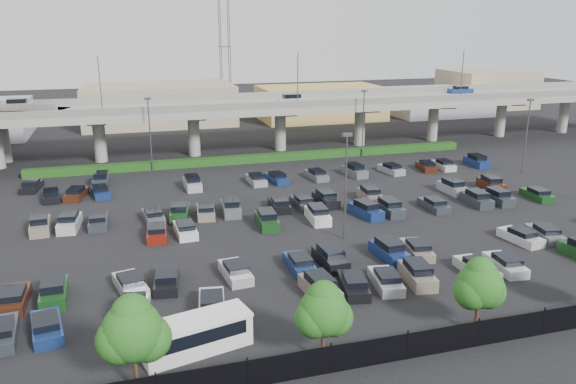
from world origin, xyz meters
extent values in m
plane|color=black|center=(0.00, 0.00, 0.00)|extent=(280.00, 280.00, 0.00)
cube|color=gray|center=(0.00, 32.00, 7.25)|extent=(150.00, 13.00, 1.10)
cube|color=slate|center=(0.00, 25.75, 8.30)|extent=(150.00, 0.50, 1.00)
cube|color=slate|center=(0.00, 38.25, 8.30)|extent=(150.00, 0.50, 1.00)
cylinder|color=gray|center=(-23.00, 32.00, 3.35)|extent=(1.80, 1.80, 6.70)
cube|color=slate|center=(-23.00, 32.00, 6.50)|extent=(2.60, 9.75, 0.50)
cylinder|color=gray|center=(-9.00, 32.00, 3.35)|extent=(1.80, 1.80, 6.70)
cube|color=slate|center=(-9.00, 32.00, 6.50)|extent=(2.60, 9.75, 0.50)
cylinder|color=gray|center=(5.00, 32.00, 3.35)|extent=(1.80, 1.80, 6.70)
cube|color=slate|center=(5.00, 32.00, 6.50)|extent=(2.60, 9.75, 0.50)
cylinder|color=gray|center=(19.00, 32.00, 3.35)|extent=(1.80, 1.80, 6.70)
cube|color=slate|center=(19.00, 32.00, 6.50)|extent=(2.60, 9.75, 0.50)
cylinder|color=gray|center=(33.00, 32.00, 3.35)|extent=(1.80, 1.80, 6.70)
cube|color=slate|center=(33.00, 32.00, 6.50)|extent=(2.60, 9.75, 0.50)
cylinder|color=gray|center=(47.00, 32.00, 3.35)|extent=(1.80, 1.80, 6.70)
cube|color=slate|center=(47.00, 32.00, 6.50)|extent=(2.60, 9.75, 0.50)
cylinder|color=gray|center=(61.00, 32.00, 3.35)|extent=(1.80, 1.80, 6.70)
cube|color=slate|center=(61.00, 32.00, 6.50)|extent=(2.60, 9.75, 0.50)
cube|color=gray|center=(-34.00, 35.00, 8.32)|extent=(4.40, 1.82, 1.05)
cube|color=black|center=(-34.00, 35.00, 9.14)|extent=(2.60, 1.60, 0.65)
cube|color=#B7B6BB|center=(6.00, 29.00, 8.32)|extent=(4.40, 1.82, 1.05)
cube|color=black|center=(6.00, 29.00, 9.14)|extent=(2.60, 1.60, 0.65)
cube|color=navy|center=(40.00, 35.00, 8.21)|extent=(4.40, 1.82, 0.82)
cube|color=black|center=(40.00, 35.00, 8.84)|extent=(2.30, 1.60, 0.50)
cylinder|color=#444348|center=(-22.00, 25.90, 11.80)|extent=(0.14, 0.14, 8.00)
cylinder|color=#444348|center=(6.00, 25.90, 11.80)|extent=(0.14, 0.14, 8.00)
cylinder|color=#444348|center=(34.00, 25.90, 11.80)|extent=(0.14, 0.14, 8.00)
cylinder|color=gray|center=(-36.59, 35.82, 3.35)|extent=(1.60, 1.60, 6.70)
cube|color=#154012|center=(0.00, 25.00, 0.55)|extent=(66.00, 1.60, 1.10)
cube|color=black|center=(0.00, -28.00, 0.90)|extent=(70.00, 0.06, 1.80)
cylinder|color=black|center=(-14.00, -28.00, 1.00)|extent=(0.10, 0.10, 2.00)
cylinder|color=black|center=(-9.00, -28.00, 1.00)|extent=(0.10, 0.10, 2.00)
cylinder|color=black|center=(-4.00, -28.00, 1.00)|extent=(0.10, 0.10, 2.00)
cylinder|color=black|center=(1.00, -28.00, 1.00)|extent=(0.10, 0.10, 2.00)
cylinder|color=black|center=(6.00, -28.00, 1.00)|extent=(0.10, 0.10, 2.00)
cylinder|color=#332316|center=(-20.00, -26.45, 1.09)|extent=(0.26, 0.26, 2.18)
sphere|color=#164D14|center=(-20.00, -26.45, 3.76)|extent=(3.39, 3.39, 3.39)
sphere|color=#164D14|center=(-19.21, -26.35, 3.15)|extent=(2.67, 2.67, 2.67)
sphere|color=#164D14|center=(-20.67, -26.53, 3.39)|extent=(2.67, 2.67, 2.67)
sphere|color=#164D14|center=(-19.96, -26.33, 4.73)|extent=(2.30, 2.30, 2.30)
cylinder|color=#332316|center=(-9.00, -26.67, 0.98)|extent=(0.26, 0.26, 1.96)
sphere|color=#164D14|center=(-9.00, -26.67, 3.37)|extent=(3.04, 3.04, 3.04)
sphere|color=#164D14|center=(-8.29, -26.57, 2.82)|extent=(2.39, 2.39, 2.39)
sphere|color=#164D14|center=(-9.60, -26.75, 3.04)|extent=(2.39, 2.39, 2.39)
sphere|color=#164D14|center=(-8.96, -26.55, 4.24)|extent=(2.06, 2.06, 2.06)
cylinder|color=#332316|center=(2.00, -26.39, 0.99)|extent=(0.26, 0.26, 1.97)
sphere|color=#164D14|center=(2.00, -26.39, 3.39)|extent=(3.07, 3.07, 3.07)
sphere|color=#164D14|center=(2.71, -26.29, 2.85)|extent=(2.41, 2.41, 2.41)
sphere|color=#164D14|center=(1.40, -26.47, 3.07)|extent=(2.41, 2.41, 2.41)
sphere|color=#164D14|center=(2.04, -26.27, 4.27)|extent=(2.08, 2.08, 2.08)
cube|color=white|center=(-16.24, -23.32, 1.00)|extent=(7.18, 3.81, 1.99)
cube|color=black|center=(-16.24, -23.32, 1.47)|extent=(6.27, 3.64, 0.90)
cube|color=white|center=(-16.24, -23.32, 2.11)|extent=(7.29, 3.92, 0.24)
cube|color=#2D333A|center=(-28.25, -18.50, 0.41)|extent=(2.16, 4.53, 0.82)
cube|color=black|center=(-28.25, -18.70, 1.04)|extent=(1.78, 2.42, 0.50)
cube|color=navy|center=(-25.50, -18.50, 0.41)|extent=(2.49, 4.63, 0.82)
cube|color=black|center=(-25.50, -18.70, 1.04)|extent=(1.94, 2.52, 0.50)
cube|color=white|center=(-20.00, -18.50, 0.53)|extent=(2.61, 4.66, 1.05)
cube|color=black|center=(-20.00, -18.50, 1.34)|extent=(2.06, 2.85, 0.65)
cube|color=#B7B6BB|center=(-14.50, -18.50, 0.41)|extent=(2.46, 4.62, 0.82)
cube|color=black|center=(-14.50, -18.70, 1.04)|extent=(1.93, 2.52, 0.50)
cube|color=gray|center=(-6.25, -18.50, 0.53)|extent=(2.22, 4.55, 1.05)
cube|color=black|center=(-6.25, -18.50, 1.34)|extent=(1.83, 2.74, 0.65)
cube|color=black|center=(-3.50, -18.50, 0.41)|extent=(2.61, 4.66, 0.82)
cube|color=black|center=(-3.50, -18.70, 1.04)|extent=(2.00, 2.56, 0.50)
cube|color=#B7B6BB|center=(-0.75, -18.50, 0.41)|extent=(2.50, 4.63, 0.82)
cube|color=black|center=(-0.75, -18.70, 1.04)|extent=(1.95, 2.53, 0.50)
cube|color=gray|center=(2.00, -18.50, 0.53)|extent=(2.42, 4.61, 1.05)
cube|color=black|center=(2.00, -18.50, 1.34)|extent=(1.95, 2.80, 0.65)
cube|color=#B7B6BB|center=(7.50, -18.50, 0.41)|extent=(1.83, 4.40, 0.82)
cube|color=black|center=(7.50, -18.70, 1.04)|extent=(1.61, 2.30, 0.50)
cube|color=silver|center=(10.25, -18.50, 0.41)|extent=(2.20, 4.54, 0.82)
cube|color=black|center=(10.25, -18.70, 1.04)|extent=(1.80, 2.43, 0.50)
cube|color=#411E11|center=(-28.25, -13.50, 0.41)|extent=(1.90, 4.43, 0.82)
cube|color=black|center=(-28.25, -13.70, 1.04)|extent=(1.64, 2.33, 0.50)
cube|color=#18431A|center=(-25.50, -13.50, 0.53)|extent=(1.92, 4.44, 1.05)
cube|color=black|center=(-25.50, -13.50, 1.34)|extent=(1.66, 2.64, 0.65)
cube|color=#B7B6BB|center=(-20.00, -13.50, 0.41)|extent=(2.78, 4.70, 0.82)
cube|color=black|center=(-20.00, -13.69, 1.04)|extent=(2.09, 2.61, 0.50)
cube|color=black|center=(-17.25, -13.50, 0.41)|extent=(2.38, 4.60, 0.82)
cube|color=black|center=(-17.25, -13.70, 1.04)|extent=(1.89, 2.49, 0.50)
cube|color=#B7B6BB|center=(-11.75, -13.50, 0.41)|extent=(2.20, 4.54, 0.82)
cube|color=black|center=(-11.75, -13.70, 1.04)|extent=(1.80, 2.43, 0.50)
cube|color=navy|center=(-6.25, -13.50, 0.41)|extent=(1.87, 4.42, 0.82)
cube|color=black|center=(-6.25, -13.70, 1.04)|extent=(1.63, 2.32, 0.50)
cube|color=black|center=(-3.50, -13.50, 0.53)|extent=(1.98, 4.46, 1.05)
cube|color=black|center=(-3.50, -13.50, 1.34)|extent=(1.69, 2.66, 0.65)
cube|color=navy|center=(2.00, -13.50, 0.53)|extent=(2.06, 4.49, 1.05)
cube|color=black|center=(2.00, -13.50, 1.34)|extent=(1.74, 2.68, 0.65)
cube|color=gray|center=(4.75, -13.50, 0.41)|extent=(2.45, 4.62, 0.82)
cube|color=black|center=(4.75, -13.70, 1.04)|extent=(1.92, 2.51, 0.50)
cube|color=silver|center=(15.75, -13.50, 0.41)|extent=(2.34, 4.59, 0.82)
cube|color=black|center=(15.75, -13.70, 1.04)|extent=(1.87, 2.48, 0.50)
cube|color=#5A5E62|center=(18.50, -13.50, 0.41)|extent=(2.51, 4.64, 0.82)
cube|color=black|center=(18.50, -13.70, 1.04)|extent=(1.95, 2.53, 0.50)
cube|color=maroon|center=(-17.25, -2.50, 0.41)|extent=(2.13, 4.52, 0.82)
cube|color=black|center=(-17.25, -2.70, 1.04)|extent=(1.76, 2.41, 0.50)
cube|color=white|center=(-14.50, -2.50, 0.41)|extent=(2.03, 4.48, 0.82)
cube|color=black|center=(-14.50, -2.70, 1.04)|extent=(1.71, 2.37, 0.50)
cube|color=#18431A|center=(-6.25, -2.50, 0.53)|extent=(2.04, 4.49, 1.05)
cube|color=black|center=(-6.25, -2.50, 1.34)|extent=(1.73, 2.68, 0.65)
cube|color=white|center=(-0.75, -2.50, 0.53)|extent=(2.12, 4.52, 1.05)
cube|color=black|center=(-0.75, -2.50, 1.34)|extent=(1.78, 2.70, 0.65)
cube|color=navy|center=(4.75, -2.50, 0.53)|extent=(2.63, 4.67, 1.05)
cube|color=black|center=(4.75, -2.50, 1.34)|extent=(2.07, 2.86, 0.65)
cube|color=#2D333A|center=(7.50, -2.50, 0.53)|extent=(1.85, 4.41, 1.05)
cube|color=black|center=(7.50, -2.50, 1.34)|extent=(1.62, 2.61, 0.65)
cube|color=#2D333A|center=(13.00, -2.50, 0.41)|extent=(1.87, 4.42, 0.82)
cube|color=black|center=(13.00, -2.70, 1.04)|extent=(1.63, 2.32, 0.50)
cube|color=#2D333A|center=(18.50, -2.50, 0.53)|extent=(2.03, 4.48, 1.05)
cube|color=black|center=(18.50, -2.50, 1.34)|extent=(1.72, 2.67, 0.65)
cube|color=#2D333A|center=(21.25, -2.50, 0.53)|extent=(1.87, 4.42, 1.05)
cube|color=black|center=(21.25, -2.50, 1.34)|extent=(1.63, 2.62, 0.65)
cube|color=#18431A|center=(26.75, -2.50, 0.41)|extent=(2.12, 4.51, 0.82)
cube|color=black|center=(26.75, -2.70, 1.04)|extent=(1.75, 2.40, 0.50)
cube|color=gray|center=(-28.25, 2.50, 0.53)|extent=(2.11, 4.51, 1.05)
cube|color=black|center=(-28.25, 2.50, 1.34)|extent=(1.77, 2.70, 0.65)
cube|color=silver|center=(-25.50, 2.50, 0.53)|extent=(2.27, 4.57, 1.05)
cube|color=black|center=(-25.50, 2.50, 1.34)|extent=(1.86, 2.75, 0.65)
cube|color=#2D333A|center=(-22.75, 2.50, 0.41)|extent=(1.90, 4.43, 0.82)
cube|color=black|center=(-22.75, 2.30, 1.04)|extent=(1.64, 2.33, 0.50)
cube|color=#5A5E62|center=(-17.25, 2.50, 0.41)|extent=(2.28, 4.57, 0.82)
cube|color=black|center=(-17.25, 2.30, 1.04)|extent=(1.84, 2.46, 0.50)
cube|color=#18431A|center=(-14.50, 2.50, 0.53)|extent=(2.59, 4.66, 1.05)
cube|color=black|center=(-14.50, 2.50, 1.34)|extent=(2.05, 2.85, 0.65)
cube|color=gray|center=(-11.75, 2.50, 0.41)|extent=(2.29, 4.57, 0.82)
cube|color=black|center=(-11.75, 2.30, 1.04)|extent=(1.84, 2.46, 0.50)
cube|color=#5A5E62|center=(-9.00, 2.50, 0.53)|extent=(2.13, 4.52, 1.05)
cube|color=black|center=(-9.00, 2.50, 1.34)|extent=(1.78, 2.71, 0.65)
cube|color=black|center=(-3.50, 2.50, 0.41)|extent=(2.07, 4.50, 0.82)
cube|color=black|center=(-3.50, 2.30, 1.04)|extent=(1.73, 2.39, 0.50)
cube|color=#2D333A|center=(-0.75, 2.50, 0.41)|extent=(1.91, 4.44, 0.82)
cube|color=black|center=(-0.75, 2.30, 1.04)|extent=(1.65, 2.33, 0.50)
cube|color=black|center=(2.00, 2.50, 0.53)|extent=(1.94, 4.45, 1.05)
cube|color=black|center=(2.00, 2.50, 1.34)|extent=(1.67, 2.64, 0.65)
cube|color=gray|center=(7.50, 2.50, 0.53)|extent=(2.13, 4.52, 1.05)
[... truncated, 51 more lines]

